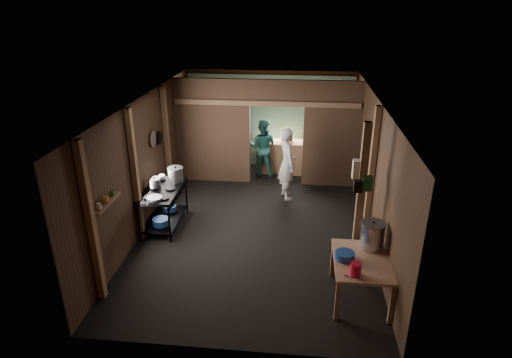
# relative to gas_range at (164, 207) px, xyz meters

# --- Properties ---
(floor) EXTENTS (4.50, 7.00, 0.00)m
(floor) POSITION_rel_gas_range_xyz_m (1.88, 0.26, -0.41)
(floor) COLOR black
(floor) RESTS_ON ground
(ceiling) EXTENTS (4.50, 7.00, 0.00)m
(ceiling) POSITION_rel_gas_range_xyz_m (1.88, 0.26, 2.19)
(ceiling) COLOR #454442
(ceiling) RESTS_ON ground
(wall_back) EXTENTS (4.50, 0.00, 2.60)m
(wall_back) POSITION_rel_gas_range_xyz_m (1.88, 3.76, 0.89)
(wall_back) COLOR #422B18
(wall_back) RESTS_ON ground
(wall_front) EXTENTS (4.50, 0.00, 2.60)m
(wall_front) POSITION_rel_gas_range_xyz_m (1.88, -3.24, 0.89)
(wall_front) COLOR #422B18
(wall_front) RESTS_ON ground
(wall_left) EXTENTS (0.00, 7.00, 2.60)m
(wall_left) POSITION_rel_gas_range_xyz_m (-0.37, 0.26, 0.89)
(wall_left) COLOR #422B18
(wall_left) RESTS_ON ground
(wall_right) EXTENTS (0.00, 7.00, 2.60)m
(wall_right) POSITION_rel_gas_range_xyz_m (4.13, 0.26, 0.89)
(wall_right) COLOR #422B18
(wall_right) RESTS_ON ground
(partition_left) EXTENTS (1.85, 0.10, 2.60)m
(partition_left) POSITION_rel_gas_range_xyz_m (0.55, 2.46, 0.89)
(partition_left) COLOR brown
(partition_left) RESTS_ON floor
(partition_right) EXTENTS (1.35, 0.10, 2.60)m
(partition_right) POSITION_rel_gas_range_xyz_m (3.46, 2.46, 0.89)
(partition_right) COLOR brown
(partition_right) RESTS_ON floor
(partition_header) EXTENTS (1.30, 0.10, 0.60)m
(partition_header) POSITION_rel_gas_range_xyz_m (2.13, 2.46, 1.89)
(partition_header) COLOR brown
(partition_header) RESTS_ON wall_back
(turquoise_panel) EXTENTS (4.40, 0.06, 2.50)m
(turquoise_panel) POSITION_rel_gas_range_xyz_m (1.88, 3.70, 0.84)
(turquoise_panel) COLOR #5C9F9B
(turquoise_panel) RESTS_ON wall_back
(back_counter) EXTENTS (1.20, 0.50, 0.85)m
(back_counter) POSITION_rel_gas_range_xyz_m (2.18, 3.21, 0.01)
(back_counter) COLOR #906444
(back_counter) RESTS_ON floor
(wall_clock) EXTENTS (0.20, 0.03, 0.20)m
(wall_clock) POSITION_rel_gas_range_xyz_m (2.13, 3.66, 1.49)
(wall_clock) COLOR beige
(wall_clock) RESTS_ON wall_back
(post_left_a) EXTENTS (0.10, 0.12, 2.60)m
(post_left_a) POSITION_rel_gas_range_xyz_m (-0.30, -2.34, 0.89)
(post_left_a) COLOR #906444
(post_left_a) RESTS_ON floor
(post_left_b) EXTENTS (0.10, 0.12, 2.60)m
(post_left_b) POSITION_rel_gas_range_xyz_m (-0.30, -0.54, 0.89)
(post_left_b) COLOR #906444
(post_left_b) RESTS_ON floor
(post_left_c) EXTENTS (0.10, 0.12, 2.60)m
(post_left_c) POSITION_rel_gas_range_xyz_m (-0.30, 1.46, 0.89)
(post_left_c) COLOR #906444
(post_left_c) RESTS_ON floor
(post_right) EXTENTS (0.10, 0.12, 2.60)m
(post_right) POSITION_rel_gas_range_xyz_m (4.06, 0.06, 0.89)
(post_right) COLOR #906444
(post_right) RESTS_ON floor
(post_free) EXTENTS (0.12, 0.12, 2.60)m
(post_free) POSITION_rel_gas_range_xyz_m (3.73, -1.04, 0.89)
(post_free) COLOR #906444
(post_free) RESTS_ON floor
(cross_beam) EXTENTS (4.40, 0.12, 0.12)m
(cross_beam) POSITION_rel_gas_range_xyz_m (1.88, 2.41, 1.64)
(cross_beam) COLOR #906444
(cross_beam) RESTS_ON wall_left
(pan_lid_big) EXTENTS (0.03, 0.34, 0.34)m
(pan_lid_big) POSITION_rel_gas_range_xyz_m (-0.33, 0.66, 1.24)
(pan_lid_big) COLOR slate
(pan_lid_big) RESTS_ON wall_left
(pan_lid_small) EXTENTS (0.03, 0.30, 0.30)m
(pan_lid_small) POSITION_rel_gas_range_xyz_m (-0.33, 1.06, 1.14)
(pan_lid_small) COLOR black
(pan_lid_small) RESTS_ON wall_left
(wall_shelf) EXTENTS (0.14, 0.80, 0.03)m
(wall_shelf) POSITION_rel_gas_range_xyz_m (-0.27, -1.84, 0.99)
(wall_shelf) COLOR #906444
(wall_shelf) RESTS_ON wall_left
(jar_white) EXTENTS (0.07, 0.07, 0.10)m
(jar_white) POSITION_rel_gas_range_xyz_m (-0.27, -2.09, 1.05)
(jar_white) COLOR beige
(jar_white) RESTS_ON wall_shelf
(jar_yellow) EXTENTS (0.08, 0.08, 0.10)m
(jar_yellow) POSITION_rel_gas_range_xyz_m (-0.27, -1.84, 1.05)
(jar_yellow) COLOR gold
(jar_yellow) RESTS_ON wall_shelf
(jar_green) EXTENTS (0.06, 0.06, 0.10)m
(jar_green) POSITION_rel_gas_range_xyz_m (-0.27, -1.62, 1.05)
(jar_green) COLOR #1D4B22
(jar_green) RESTS_ON wall_shelf
(bag_white) EXTENTS (0.22, 0.15, 0.32)m
(bag_white) POSITION_rel_gas_range_xyz_m (3.68, -0.96, 1.37)
(bag_white) COLOR beige
(bag_white) RESTS_ON post_free
(bag_green) EXTENTS (0.16, 0.12, 0.24)m
(bag_green) POSITION_rel_gas_range_xyz_m (3.80, -1.10, 1.19)
(bag_green) COLOR #1D4B22
(bag_green) RESTS_ON post_free
(bag_black) EXTENTS (0.14, 0.10, 0.20)m
(bag_black) POSITION_rel_gas_range_xyz_m (3.66, -1.12, 1.14)
(bag_black) COLOR black
(bag_black) RESTS_ON post_free
(gas_range) EXTENTS (0.72, 1.39, 0.82)m
(gas_range) POSITION_rel_gas_range_xyz_m (0.00, 0.00, 0.00)
(gas_range) COLOR black
(gas_range) RESTS_ON floor
(prep_table) EXTENTS (0.85, 1.17, 0.69)m
(prep_table) POSITION_rel_gas_range_xyz_m (3.71, -1.94, -0.06)
(prep_table) COLOR tan
(prep_table) RESTS_ON floor
(stove_pot_large) EXTENTS (0.35, 0.35, 0.33)m
(stove_pot_large) POSITION_rel_gas_range_xyz_m (0.17, 0.42, 0.55)
(stove_pot_large) COLOR #B4B4BF
(stove_pot_large) RESTS_ON gas_range
(stove_pot_med) EXTENTS (0.27, 0.27, 0.22)m
(stove_pot_med) POSITION_rel_gas_range_xyz_m (-0.17, 0.05, 0.50)
(stove_pot_med) COLOR #B4B4BF
(stove_pot_med) RESTS_ON gas_range
(stove_saucepan) EXTENTS (0.18, 0.18, 0.10)m
(stove_saucepan) POSITION_rel_gas_range_xyz_m (-0.17, 0.48, 0.46)
(stove_saucepan) COLOR #B4B4BF
(stove_saucepan) RESTS_ON gas_range
(frying_pan) EXTENTS (0.40, 0.57, 0.07)m
(frying_pan) POSITION_rel_gas_range_xyz_m (0.00, -0.47, 0.44)
(frying_pan) COLOR slate
(frying_pan) RESTS_ON gas_range
(blue_tub_front) EXTENTS (0.33, 0.33, 0.13)m
(blue_tub_front) POSITION_rel_gas_range_xyz_m (0.00, -0.27, -0.18)
(blue_tub_front) COLOR navy
(blue_tub_front) RESTS_ON gas_range
(blue_tub_back) EXTENTS (0.28, 0.28, 0.11)m
(blue_tub_back) POSITION_rel_gas_range_xyz_m (0.00, 0.36, -0.20)
(blue_tub_back) COLOR navy
(blue_tub_back) RESTS_ON gas_range
(stock_pot) EXTENTS (0.44, 0.44, 0.46)m
(stock_pot) POSITION_rel_gas_range_xyz_m (3.89, -1.56, 0.49)
(stock_pot) COLOR #B4B4BF
(stock_pot) RESTS_ON prep_table
(wash_basin) EXTENTS (0.32, 0.32, 0.11)m
(wash_basin) POSITION_rel_gas_range_xyz_m (3.45, -1.94, 0.34)
(wash_basin) COLOR navy
(wash_basin) RESTS_ON prep_table
(pink_bucket) EXTENTS (0.17, 0.17, 0.19)m
(pink_bucket) POSITION_rel_gas_range_xyz_m (3.56, -2.34, 0.38)
(pink_bucket) COLOR red
(pink_bucket) RESTS_ON prep_table
(knife) EXTENTS (0.30, 0.10, 0.01)m
(knife) POSITION_rel_gas_range_xyz_m (3.55, -2.41, 0.29)
(knife) COLOR #B4B4BF
(knife) RESTS_ON prep_table
(yellow_tub) EXTENTS (0.33, 0.33, 0.18)m
(yellow_tub) POSITION_rel_gas_range_xyz_m (2.36, 3.21, 0.53)
(yellow_tub) COLOR gold
(yellow_tub) RESTS_ON back_counter
(cook) EXTENTS (0.58, 0.71, 1.69)m
(cook) POSITION_rel_gas_range_xyz_m (2.44, 1.62, 0.43)
(cook) COLOR silver
(cook) RESTS_ON floor
(worker_back) EXTENTS (0.82, 0.69, 1.51)m
(worker_back) POSITION_rel_gas_range_xyz_m (1.75, 2.98, 0.34)
(worker_back) COLOR #2C7572
(worker_back) RESTS_ON floor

